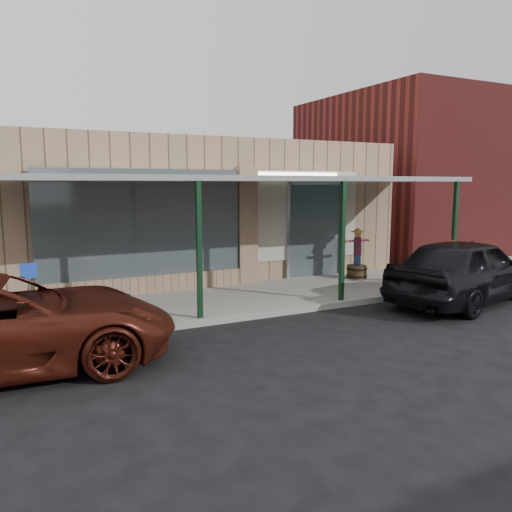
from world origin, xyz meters
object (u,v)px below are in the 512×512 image
barrel_scarecrow (357,261)px  parked_sedan (466,270)px  barrel_pumpkin (417,274)px  handicap_sign (30,289)px

barrel_scarecrow → parked_sedan: (0.84, -3.19, 0.17)m
parked_sedan → barrel_scarecrow: bearing=1.5°
barrel_pumpkin → parked_sedan: (-0.26, -1.88, 0.44)m
barrel_scarecrow → parked_sedan: barrel_scarecrow is taller
handicap_sign → barrel_scarecrow: bearing=2.5°
barrel_pumpkin → handicap_sign: (-10.00, -0.53, 0.64)m
barrel_scarecrow → barrel_pumpkin: (1.09, -1.31, -0.27)m
handicap_sign → barrel_pumpkin: bearing=-6.1°
barrel_pumpkin → handicap_sign: 10.03m
barrel_pumpkin → parked_sedan: size_ratio=0.14×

